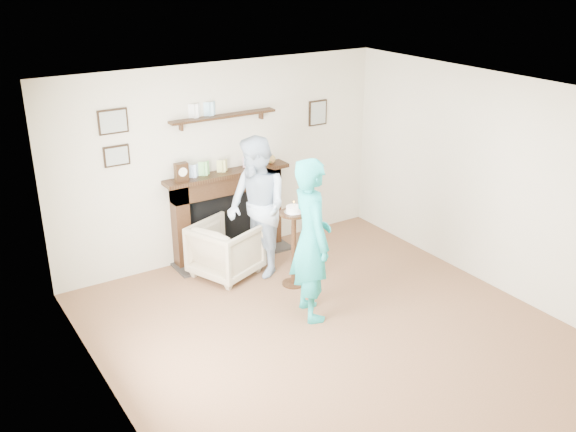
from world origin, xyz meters
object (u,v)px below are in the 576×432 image
object	(u,v)px
man	(258,272)
woman	(310,313)
pedestal_table	(294,234)
armchair	(227,274)

from	to	relation	value
man	woman	distance (m)	1.18
woman	pedestal_table	bearing A→B (deg)	-3.62
man	woman	bearing A→B (deg)	-1.98
woman	man	bearing A→B (deg)	13.33
armchair	woman	distance (m)	1.38
pedestal_table	man	bearing A→B (deg)	111.26
man	woman	world-z (taller)	woman
armchair	man	world-z (taller)	man
armchair	pedestal_table	world-z (taller)	pedestal_table
woman	pedestal_table	distance (m)	0.97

